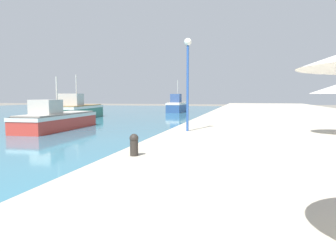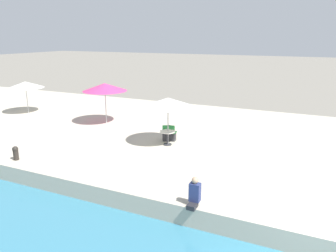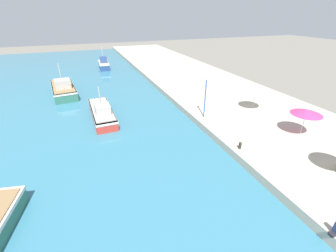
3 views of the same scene
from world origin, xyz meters
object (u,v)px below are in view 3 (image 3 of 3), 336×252
at_px(cafe_umbrella_white, 307,112).
at_px(lamppost, 206,91).
at_px(fishing_boat_mid, 102,112).
at_px(fishing_boat_far, 63,89).
at_px(fishing_boat_distant, 104,64).
at_px(mooring_bollard, 240,145).
at_px(cafe_umbrella_striped, 255,92).

bearing_deg(cafe_umbrella_white, lamppost, 134.56).
bearing_deg(fishing_boat_mid, lamppost, -28.30).
bearing_deg(fishing_boat_far, lamppost, -53.50).
bearing_deg(cafe_umbrella_white, fishing_boat_distant, 109.81).
relative_size(cafe_umbrella_white, mooring_bollard, 4.30).
distance_m(fishing_boat_distant, lamppost, 33.44).
height_order(fishing_boat_mid, mooring_bollard, fishing_boat_mid).
xyz_separation_m(mooring_bollard, lamppost, (0.33, 7.03, 2.74)).
height_order(fishing_boat_far, lamppost, lamppost).
distance_m(fishing_boat_far, mooring_bollard, 27.74).
bearing_deg(cafe_umbrella_white, fishing_boat_far, 133.47).
relative_size(fishing_boat_mid, fishing_boat_far, 0.93).
height_order(fishing_boat_mid, lamppost, lamppost).
xyz_separation_m(fishing_boat_far, cafe_umbrella_white, (22.11, -23.32, 2.15)).
bearing_deg(mooring_bollard, cafe_umbrella_white, 0.48).
bearing_deg(fishing_boat_mid, cafe_umbrella_striped, -18.61).
xyz_separation_m(fishing_boat_far, lamppost, (15.25, -16.35, 2.88)).
height_order(fishing_boat_far, cafe_umbrella_white, fishing_boat_far).
xyz_separation_m(fishing_boat_far, cafe_umbrella_striped, (22.14, -16.33, 1.87)).
bearing_deg(mooring_bollard, fishing_boat_mid, 130.00).
relative_size(fishing_boat_mid, lamppost, 1.86).
height_order(cafe_umbrella_white, lamppost, lamppost).
distance_m(fishing_boat_far, lamppost, 22.54).
distance_m(fishing_boat_far, cafe_umbrella_white, 32.21).
xyz_separation_m(cafe_umbrella_white, cafe_umbrella_striped, (0.03, 6.99, -0.28)).
relative_size(fishing_boat_far, fishing_boat_distant, 1.44).
height_order(fishing_boat_distant, cafe_umbrella_white, fishing_boat_distant).
bearing_deg(lamppost, mooring_bollard, -92.68).
distance_m(cafe_umbrella_white, mooring_bollard, 7.47).
bearing_deg(mooring_bollard, cafe_umbrella_striped, 44.30).
bearing_deg(mooring_bollard, lamppost, 87.32).
xyz_separation_m(fishing_boat_mid, lamppost, (10.72, -5.36, 3.05)).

